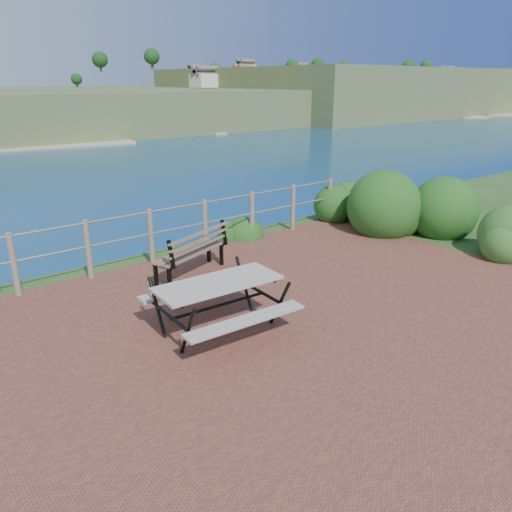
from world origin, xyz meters
The scene contains 9 objects.
ground centered at (0.00, 0.00, 0.00)m, with size 10.00×7.00×0.12m, color brown.
safety_railing centered at (0.00, 3.35, 0.57)m, with size 9.40×0.10×1.00m.
distant_bay centered at (173.07, 202.61, -1.52)m, with size 290.00×232.36×24.00m.
picnic_table centered at (-0.53, 0.47, 0.44)m, with size 1.67×1.42×0.69m.
park_bench centered at (0.21, 2.39, 0.56)m, with size 1.55×0.85×0.85m.
shrub_right_front centered at (5.29, 1.63, 0.00)m, with size 1.63×1.63×2.30m, color #184515.
shrub_right_back centered at (5.33, -0.51, 0.00)m, with size 1.15×1.15×1.63m, color #2E5A21.
shrub_right_edge centered at (4.94, 3.34, 0.00)m, with size 1.23×1.23×1.76m, color #184515.
shrub_lip_east centered at (2.26, 3.82, 0.00)m, with size 0.88×0.88×0.66m, color #184515.
Camera 1 is at (-3.87, -4.46, 3.16)m, focal length 35.00 mm.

